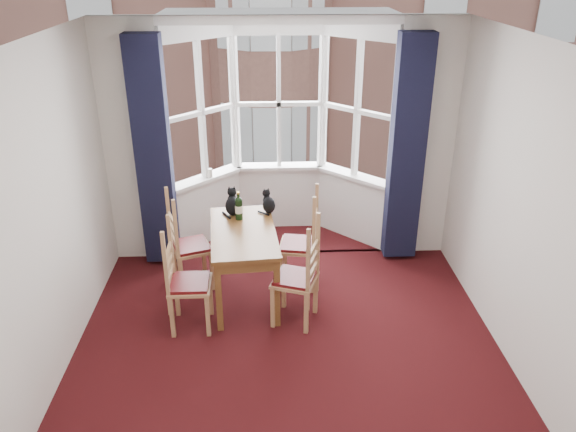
{
  "coord_description": "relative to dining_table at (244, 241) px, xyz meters",
  "views": [
    {
      "loc": [
        -0.18,
        -3.9,
        3.39
      ],
      "look_at": [
        0.03,
        1.05,
        1.05
      ],
      "focal_mm": 35.0,
      "sensor_mm": 36.0,
      "label": 1
    }
  ],
  "objects": [
    {
      "name": "curtain_left",
      "position": [
        -1.0,
        0.8,
        0.68
      ],
      "size": [
        0.38,
        0.22,
        2.6
      ],
      "primitive_type": "cube",
      "color": "black",
      "rests_on": "floor"
    },
    {
      "name": "wall_left",
      "position": [
        -1.58,
        -1.27,
        0.73
      ],
      "size": [
        0.0,
        4.5,
        4.5
      ],
      "primitive_type": "plane",
      "rotation": [
        1.57,
        0.0,
        1.57
      ],
      "color": "silver",
      "rests_on": "floor"
    },
    {
      "name": "curtain_right",
      "position": [
        1.84,
        0.8,
        0.68
      ],
      "size": [
        0.38,
        0.22,
        2.6
      ],
      "primitive_type": "cube",
      "color": "black",
      "rests_on": "floor"
    },
    {
      "name": "wall_back_pier_left",
      "position": [
        -1.23,
        0.98,
        0.73
      ],
      "size": [
        0.7,
        0.12,
        2.8
      ],
      "primitive_type": "cube",
      "color": "silver",
      "rests_on": "floor"
    },
    {
      "name": "wall_right",
      "position": [
        2.42,
        -1.27,
        0.73
      ],
      "size": [
        0.0,
        4.5,
        4.5
      ],
      "primitive_type": "plane",
      "rotation": [
        1.57,
        0.0,
        -1.57
      ],
      "color": "silver",
      "rests_on": "floor"
    },
    {
      "name": "candle_tall",
      "position": [
        -0.44,
        1.33,
        0.25
      ],
      "size": [
        0.06,
        0.06,
        0.11
      ],
      "primitive_type": "cylinder",
      "color": "white",
      "rests_on": "bay_window"
    },
    {
      "name": "chair_right_far",
      "position": [
        0.68,
        0.23,
        -0.2
      ],
      "size": [
        0.46,
        0.48,
        0.92
      ],
      "color": "tan",
      "rests_on": "floor"
    },
    {
      "name": "chair_right_near",
      "position": [
        0.6,
        -0.49,
        -0.2
      ],
      "size": [
        0.52,
        0.53,
        0.92
      ],
      "color": "tan",
      "rests_on": "floor"
    },
    {
      "name": "wall_back_pier_right",
      "position": [
        2.07,
        0.98,
        0.73
      ],
      "size": [
        0.7,
        0.12,
        2.8
      ],
      "primitive_type": "cube",
      "color": "silver",
      "rests_on": "floor"
    },
    {
      "name": "tenement_building",
      "position": [
        0.42,
        12.74,
        0.93
      ],
      "size": [
        18.4,
        7.8,
        15.2
      ],
      "color": "#965D4D",
      "rests_on": "street"
    },
    {
      "name": "wine_bottle",
      "position": [
        -0.05,
        0.28,
        0.25
      ],
      "size": [
        0.08,
        0.08,
        0.31
      ],
      "color": "black",
      "rests_on": "dining_table"
    },
    {
      "name": "dining_table",
      "position": [
        0.0,
        0.0,
        0.0
      ],
      "size": [
        0.77,
        1.29,
        0.79
      ],
      "color": "brown",
      "rests_on": "floor"
    },
    {
      "name": "bay_window",
      "position": [
        0.42,
        1.49,
        0.73
      ],
      "size": [
        2.76,
        0.94,
        2.8
      ],
      "color": "white",
      "rests_on": "floor"
    },
    {
      "name": "ceiling",
      "position": [
        0.42,
        -1.27,
        2.13
      ],
      "size": [
        4.5,
        4.5,
        0.0
      ],
      "primitive_type": "plane",
      "rotation": [
        3.14,
        0.0,
        0.0
      ],
      "color": "white",
      "rests_on": "floor"
    },
    {
      "name": "cat_left",
      "position": [
        -0.12,
        0.42,
        0.23
      ],
      "size": [
        0.18,
        0.24,
        0.31
      ],
      "color": "black",
      "rests_on": "dining_table"
    },
    {
      "name": "cat_right",
      "position": [
        0.27,
        0.45,
        0.22
      ],
      "size": [
        0.2,
        0.23,
        0.27
      ],
      "color": "black",
      "rests_on": "dining_table"
    },
    {
      "name": "street",
      "position": [
        0.42,
        30.98,
        -6.67
      ],
      "size": [
        80.0,
        80.0,
        0.0
      ],
      "primitive_type": "plane",
      "color": "#333335",
      "rests_on": "ground"
    },
    {
      "name": "chair_left_far",
      "position": [
        -0.67,
        0.22,
        -0.2
      ],
      "size": [
        0.52,
        0.53,
        0.92
      ],
      "color": "tan",
      "rests_on": "floor"
    },
    {
      "name": "floor",
      "position": [
        0.42,
        -1.27,
        -0.67
      ],
      "size": [
        4.5,
        4.5,
        0.0
      ],
      "primitive_type": "plane",
      "color": "black",
      "rests_on": "ground"
    },
    {
      "name": "chair_left_near",
      "position": [
        -0.6,
        -0.51,
        -0.2
      ],
      "size": [
        0.4,
        0.42,
        0.92
      ],
      "color": "tan",
      "rests_on": "floor"
    }
  ]
}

